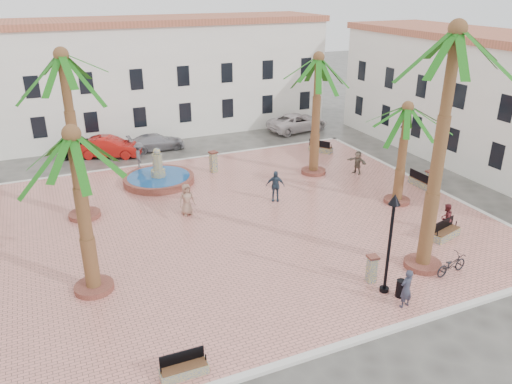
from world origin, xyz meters
TOP-DOWN VIEW (x-y plane):
  - ground at (0.00, 0.00)m, footprint 120.00×120.00m
  - plaza at (0.00, 0.00)m, footprint 26.00×22.00m
  - kerb_n at (0.00, 11.00)m, footprint 26.30×0.30m
  - kerb_s at (0.00, -11.00)m, footprint 26.30×0.30m
  - kerb_e at (13.00, 0.00)m, footprint 0.30×22.30m
  - building_north at (-0.00, 19.99)m, footprint 30.40×7.40m
  - building_east at (19.99, 2.00)m, footprint 7.40×26.40m
  - fountain at (-2.75, 7.14)m, footprint 4.54×4.54m
  - palm_nw at (-7.75, 3.75)m, footprint 5.58×5.58m
  - palm_sw at (-8.19, -3.83)m, footprint 5.33×5.33m
  - palm_s at (5.82, -7.97)m, footprint 5.46×5.46m
  - palm_e at (9.39, -1.64)m, footprint 4.90×4.90m
  - palm_ne at (7.32, 4.62)m, footprint 5.37×5.37m
  - bench_s at (-6.11, -10.21)m, footprint 1.61×0.51m
  - bench_se at (8.79, -6.27)m, footprint 1.88×1.01m
  - bench_e at (12.38, -0.27)m, footprint 0.59×1.87m
  - bench_ne at (10.11, 8.39)m, footprint 1.46×1.84m
  - lamppost_s at (3.00, -8.88)m, footprint 0.48×0.48m
  - lamppost_e at (12.40, 2.02)m, footprint 0.40×0.40m
  - bollard_se at (2.92, -8.04)m, footprint 0.51×0.51m
  - bollard_n at (1.16, 7.55)m, footprint 0.62×0.62m
  - bollard_e at (12.40, -0.88)m, footprint 0.51×0.51m
  - litter_bin at (3.36, -9.46)m, footprint 0.39×0.39m
  - cyclist_a at (3.08, -10.08)m, footprint 0.67×0.49m
  - bicycle_a at (6.56, -8.95)m, footprint 1.83×0.83m
  - cyclist_b at (9.22, -5.70)m, footprint 0.93×0.82m
  - pedestrian_fountain_a at (-2.44, 1.75)m, footprint 0.95×0.68m
  - pedestrian_fountain_b at (2.90, 1.50)m, footprint 1.19×0.89m
  - pedestrian_north at (-3.30, 10.30)m, footprint 0.89×1.31m
  - pedestrian_east at (10.00, 3.37)m, footprint 0.98×1.55m
  - car_black at (-6.30, 14.89)m, footprint 4.45×2.48m
  - car_red at (-4.78, 14.16)m, footprint 4.94×3.33m
  - car_silver at (-1.18, 14.42)m, footprint 4.38×1.81m
  - car_white at (11.54, 14.79)m, footprint 5.83×3.35m

SIDE VIEW (x-z plane):
  - ground at x=0.00m, z-range 0.00..0.00m
  - plaza at x=0.00m, z-range 0.00..0.15m
  - kerb_n at x=0.00m, z-range 0.00..0.16m
  - kerb_s at x=0.00m, z-range 0.00..0.16m
  - kerb_e at x=13.00m, z-range 0.00..0.16m
  - bench_s at x=-6.11m, z-range -0.03..0.81m
  - bench_se at x=8.79m, z-range -0.06..0.89m
  - bench_ne at x=10.11m, z-range -0.06..0.90m
  - bench_e at x=12.38m, z-range -0.06..0.92m
  - fountain at x=-2.75m, z-range -0.70..1.64m
  - litter_bin at x=3.36m, z-range 0.15..0.92m
  - bicycle_a at x=6.56m, z-range 0.15..1.08m
  - car_silver at x=-1.18m, z-range 0.00..1.27m
  - car_black at x=-6.30m, z-range 0.00..1.43m
  - car_white at x=11.54m, z-range 0.00..1.53m
  - car_red at x=-4.78m, z-range 0.00..1.54m
  - bollard_e at x=12.40m, z-range 0.17..1.44m
  - bollard_se at x=2.92m, z-range 0.17..1.44m
  - bollard_n at x=1.16m, z-range 0.18..1.64m
  - cyclist_b at x=9.22m, z-range 0.15..1.73m
  - pedestrian_east at x=10.00m, z-range 0.15..1.75m
  - cyclist_a at x=3.08m, z-range 0.15..1.83m
  - pedestrian_fountain_a at x=-2.44m, z-range 0.15..1.97m
  - pedestrian_north at x=-3.30m, z-range 0.15..2.02m
  - pedestrian_fountain_b at x=2.90m, z-range 0.15..2.03m
  - lamppost_e at x=12.40m, z-range 0.80..4.45m
  - lamppost_s at x=3.00m, z-range 0.94..5.40m
  - building_east at x=19.99m, z-range 0.02..9.02m
  - building_north at x=0.00m, z-range 0.02..9.52m
  - palm_e at x=9.39m, z-range 2.08..8.13m
  - palm_sw at x=-8.19m, z-range 2.54..9.76m
  - palm_ne at x=7.32m, z-range 2.93..11.01m
  - palm_nw at x=-7.75m, z-range 3.39..12.56m
  - palm_s at x=5.82m, z-range 4.15..14.96m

